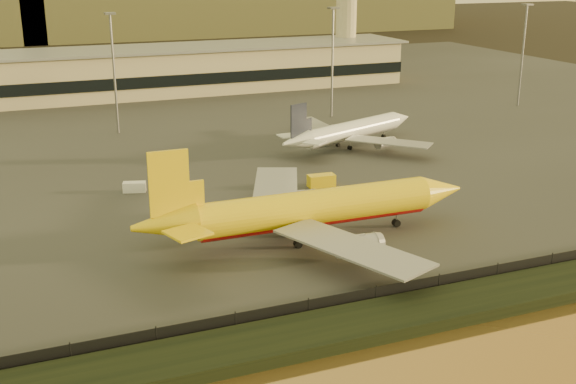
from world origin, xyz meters
The scene contains 11 objects.
ground centered at (0.00, 0.00, 0.00)m, with size 900.00×900.00×0.00m, color black.
embankment centered at (0.00, -17.00, 0.70)m, with size 320.00×7.00×1.40m, color black.
tarmac centered at (0.00, 95.00, 0.10)m, with size 320.00×220.00×0.20m, color #2D2D2D.
perimeter_fence centered at (0.00, -13.00, 1.30)m, with size 300.00×0.05×2.20m, color black.
terminal_building centered at (-14.52, 125.55, 6.25)m, with size 202.00×25.00×12.60m.
control_tower centered at (70.00, 131.00, 21.66)m, with size 11.20×11.20×35.50m.
apron_light_masts centered at (15.00, 75.00, 15.70)m, with size 152.20×12.20×25.40m.
dhl_cargo_jet centered at (3.17, 7.53, 4.42)m, with size 47.15×46.37×14.13m.
white_narrowbody_jet centered at (31.14, 50.48, 3.38)m, with size 35.66×33.70×10.64m.
gse_vehicle_yellow centered at (14.55, 28.41, 1.21)m, with size 4.47×2.01×2.01m, color yellow.
gse_vehicle_white centered at (-14.64, 37.23, 1.01)m, with size 3.59×1.62×1.62m, color silver.
Camera 1 is at (-33.58, -74.95, 36.16)m, focal length 45.00 mm.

